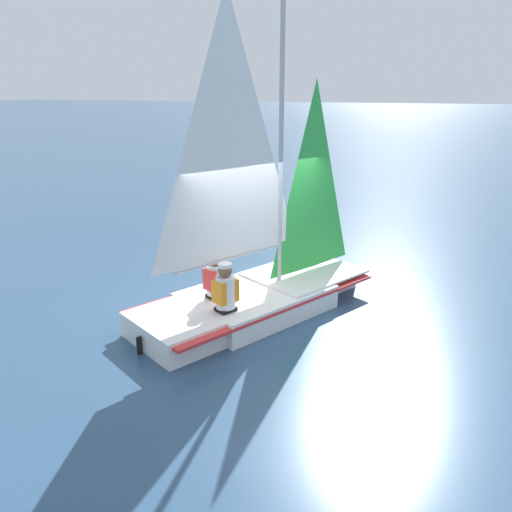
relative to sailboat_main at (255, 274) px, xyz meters
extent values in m
plane|color=#2D4C6B|center=(-0.02, 0.01, -0.69)|extent=(260.00, 260.00, 0.00)
cube|color=white|center=(-0.02, 0.01, -0.49)|extent=(2.85, 2.54, 0.40)
cube|color=white|center=(-1.50, 0.78, -0.49)|extent=(1.29, 1.25, 0.40)
cube|color=white|center=(1.47, -0.76, -0.49)|extent=(1.52, 1.69, 0.40)
cube|color=red|center=(-0.02, 0.01, -0.36)|extent=(4.50, 3.41, 0.05)
cube|color=silver|center=(-1.06, 0.55, -0.27)|extent=(2.41, 2.23, 0.04)
cylinder|color=#B7B7BC|center=(-0.49, 0.26, 2.07)|extent=(0.08, 0.08, 4.73)
cylinder|color=#B7B7BC|center=(0.46, -0.24, 0.41)|extent=(1.93, 1.05, 0.07)
pyramid|color=white|center=(0.46, -0.24, 2.37)|extent=(1.83, 0.98, 3.88)
pyramid|color=green|center=(-1.21, 0.63, 1.46)|extent=(1.31, 0.71, 3.31)
cube|color=black|center=(1.96, -1.02, -0.55)|extent=(0.08, 0.06, 0.28)
cube|color=black|center=(0.52, -0.48, -0.46)|extent=(0.36, 0.34, 0.45)
cylinder|color=white|center=(0.52, -0.48, 0.01)|extent=(0.40, 0.40, 0.50)
cube|color=red|center=(0.52, -0.48, 0.04)|extent=(0.42, 0.39, 0.35)
sphere|color=#A87A56|center=(0.52, -0.48, 0.36)|extent=(0.22, 0.22, 0.22)
cube|color=black|center=(0.94, -0.12, -0.46)|extent=(0.36, 0.34, 0.45)
cylinder|color=white|center=(0.94, -0.12, 0.01)|extent=(0.40, 0.40, 0.50)
cube|color=orange|center=(0.94, -0.12, 0.04)|extent=(0.42, 0.39, 0.35)
sphere|color=brown|center=(0.94, -0.12, 0.36)|extent=(0.22, 0.22, 0.22)
cylinder|color=white|center=(0.94, -0.12, 0.45)|extent=(0.28, 0.28, 0.06)
camera|label=1|loc=(7.28, 2.84, 2.95)|focal=35.00mm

